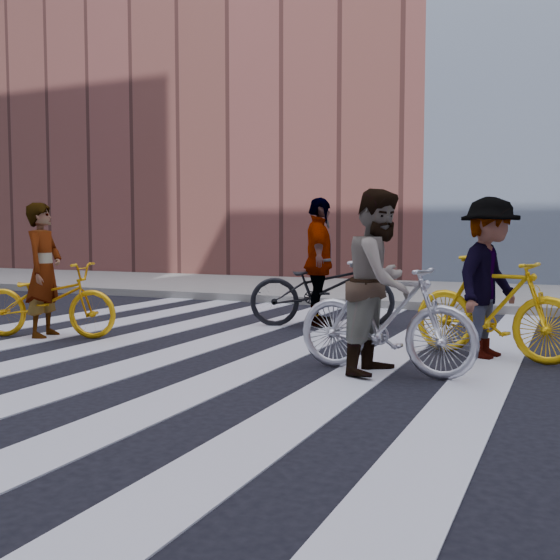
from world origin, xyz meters
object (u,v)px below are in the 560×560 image
Objects in this scene: bike_yellow_left at (48,300)px; rider_mid at (380,282)px; rider_rear at (319,262)px; rider_left at (44,270)px; bike_yellow_right at (493,307)px; bike_dark_rear at (322,289)px; bike_silver_mid at (385,318)px; rider_right at (489,278)px.

rider_mid is (4.52, -0.33, 0.40)m from bike_yellow_left.
rider_left is at bearing 107.51° from rider_rear.
rider_rear is at bearing 38.37° from rider_mid.
rider_left is at bearing 116.13° from bike_yellow_right.
rider_left reaches higher than bike_yellow_right.
bike_silver_mid is at bearing -170.65° from bike_dark_rear.
rider_right is (0.81, 1.24, 0.33)m from bike_silver_mid.
rider_mid reaches higher than bike_yellow_left.
bike_yellow_left is 5.47m from rider_right.
rider_right is at bearing -143.19° from bike_dark_rear.
rider_rear is (-2.59, 1.49, 0.38)m from bike_yellow_right.
rider_right is (5.38, 0.91, 0.38)m from bike_yellow_left.
bike_yellow_right is 3.01m from rider_rear.
bike_silver_mid is at bearing -169.90° from rider_rear.
rider_right is at bearing -142.69° from rider_rear.
rider_mid is (-0.91, -1.24, 0.33)m from bike_yellow_right.
bike_silver_mid is 3.26m from rider_rear.
bike_dark_rear is at bearing -66.78° from rider_left.
rider_mid is at bearing -110.17° from bike_yellow_left.
rider_left is (-2.94, -2.41, 0.32)m from bike_dark_rear.
bike_yellow_left is at bearing -106.05° from rider_left.
rider_rear is at bearing -66.29° from rider_left.
rider_right reaches higher than bike_silver_mid.
bike_silver_mid is at bearing -110.08° from rider_left.
bike_dark_rear is 1.20× the size of rider_left.
rider_right is 2.95m from rider_rear.
bike_dark_rear is (2.89, 2.41, 0.06)m from bike_yellow_left.
bike_yellow_right is at bearing -142.21° from rider_rear.
rider_rear is at bearing 76.23° from rider_right.
bike_yellow_right is 1.06× the size of rider_left.
rider_right reaches higher than bike_dark_rear.
rider_rear is (-1.73, 2.73, 0.39)m from bike_silver_mid.
bike_yellow_right is 0.32m from rider_right.
bike_yellow_right reaches higher than bike_yellow_left.
rider_mid reaches higher than rider_right.
rider_right is at bearing -96.51° from rider_left.
bike_silver_mid reaches higher than bike_yellow_left.
bike_silver_mid is 1.04× the size of rider_left.
rider_mid is (1.63, -2.73, 0.34)m from bike_dark_rear.
bike_dark_rear reaches higher than bike_silver_mid.
rider_rear is at bearing 76.72° from bike_yellow_right.
rider_right is at bearing -27.99° from rider_mid.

